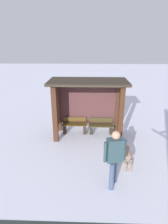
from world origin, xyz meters
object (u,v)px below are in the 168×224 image
bench_center_inside (101,127)px  dog (128,155)px  bench_left_inside (75,126)px  person_walking (115,155)px  bus_shelter (86,98)px

bench_center_inside → dog: 2.63m
bench_left_inside → dog: bearing=-51.3°
bench_center_inside → person_walking: bearing=-86.9°
bus_shelter → bench_center_inside: 1.61m
dog → bench_left_inside: bearing=128.7°
bus_shelter → bench_center_inside: size_ratio=2.89×
bus_shelter → dog: (1.47, -2.41, -1.31)m
bus_shelter → bench_center_inside: (0.70, 0.10, -1.45)m
bench_left_inside → person_walking: (1.42, -3.42, 0.73)m
bus_shelter → person_walking: bus_shelter is taller
bench_center_inside → person_walking: (0.18, -3.42, 0.74)m
bench_center_inside → dog: bench_center_inside is taller
bus_shelter → dog: 3.11m
bench_left_inside → bench_center_inside: (1.24, -0.00, -0.01)m
person_walking → dog: 1.24m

